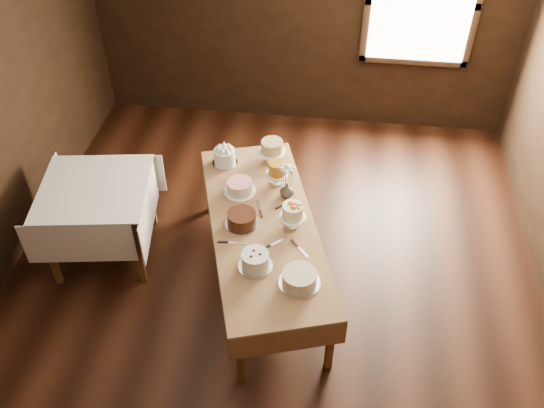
{
  "coord_description": "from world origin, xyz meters",
  "views": [
    {
      "loc": [
        0.47,
        -3.39,
        4.18
      ],
      "look_at": [
        0.0,
        0.2,
        0.95
      ],
      "focal_mm": 38.24,
      "sensor_mm": 36.0,
      "label": 1
    }
  ],
  "objects": [
    {
      "name": "floor",
      "position": [
        0.0,
        0.0,
        0.0
      ],
      "size": [
        5.0,
        6.0,
        0.01
      ],
      "primitive_type": "cube",
      "color": "black",
      "rests_on": "ground"
    },
    {
      "name": "wall_back",
      "position": [
        0.0,
        3.0,
        1.4
      ],
      "size": [
        5.0,
        0.02,
        2.8
      ],
      "primitive_type": "cube",
      "color": "black",
      "rests_on": "ground"
    },
    {
      "name": "window",
      "position": [
        1.3,
        2.94,
        1.6
      ],
      "size": [
        1.1,
        0.05,
        1.3
      ],
      "primitive_type": "cube",
      "color": "#FFEABF",
      "rests_on": "wall_back"
    },
    {
      "name": "display_table",
      "position": [
        -0.08,
        0.21,
        0.65
      ],
      "size": [
        1.53,
        2.43,
        0.7
      ],
      "rotation": [
        0.0,
        0.0,
        0.31
      ],
      "color": "#50351D",
      "rests_on": "ground"
    },
    {
      "name": "side_table",
      "position": [
        -1.65,
        0.35,
        0.72
      ],
      "size": [
        1.11,
        1.11,
        0.82
      ],
      "rotation": [
        0.0,
        0.0,
        0.16
      ],
      "color": "#50351D",
      "rests_on": "ground"
    },
    {
      "name": "cake_meringue",
      "position": [
        -0.57,
        1.01,
        0.78
      ],
      "size": [
        0.28,
        0.28,
        0.16
      ],
      "color": "silver",
      "rests_on": "display_table"
    },
    {
      "name": "cake_speckled",
      "position": [
        -0.12,
        1.12,
        0.81
      ],
      "size": [
        0.29,
        0.29,
        0.24
      ],
      "color": "white",
      "rests_on": "display_table"
    },
    {
      "name": "cake_lattice",
      "position": [
        -0.35,
        0.6,
        0.75
      ],
      "size": [
        0.3,
        0.3,
        0.11
      ],
      "color": "white",
      "rests_on": "display_table"
    },
    {
      "name": "cake_caramel",
      "position": [
        -0.03,
        0.78,
        0.81
      ],
      "size": [
        0.21,
        0.21,
        0.25
      ],
      "color": "white",
      "rests_on": "display_table"
    },
    {
      "name": "cake_chocolate",
      "position": [
        -0.26,
        0.19,
        0.76
      ],
      "size": [
        0.32,
        0.32,
        0.12
      ],
      "color": "silver",
      "rests_on": "display_table"
    },
    {
      "name": "cake_flowers",
      "position": [
        0.17,
        0.22,
        0.81
      ],
      "size": [
        0.24,
        0.24,
        0.24
      ],
      "color": "white",
      "rests_on": "display_table"
    },
    {
      "name": "cake_swirl",
      "position": [
        -0.07,
        -0.29,
        0.77
      ],
      "size": [
        0.3,
        0.3,
        0.14
      ],
      "color": "silver",
      "rests_on": "display_table"
    },
    {
      "name": "cake_cream",
      "position": [
        0.3,
        -0.42,
        0.76
      ],
      "size": [
        0.33,
        0.33,
        0.12
      ],
      "color": "silver",
      "rests_on": "display_table"
    },
    {
      "name": "cake_server_a",
      "position": [
        0.08,
        0.01,
        0.71
      ],
      "size": [
        0.2,
        0.18,
        0.01
      ],
      "primitive_type": "cube",
      "rotation": [
        0.0,
        0.0,
        0.72
      ],
      "color": "silver",
      "rests_on": "display_table"
    },
    {
      "name": "cake_server_b",
      "position": [
        0.29,
        -0.08,
        0.71
      ],
      "size": [
        0.18,
        0.2,
        0.01
      ],
      "primitive_type": "cube",
      "rotation": [
        0.0,
        0.0,
        -0.84
      ],
      "color": "silver",
      "rests_on": "display_table"
    },
    {
      "name": "cake_server_c",
      "position": [
        -0.15,
        0.44,
        0.71
      ],
      "size": [
        0.1,
        0.24,
        0.01
      ],
      "primitive_type": "cube",
      "rotation": [
        0.0,
        0.0,
        1.89
      ],
      "color": "silver",
      "rests_on": "display_table"
    },
    {
      "name": "cake_server_d",
      "position": [
        0.12,
        0.53,
        0.71
      ],
      "size": [
        0.19,
        0.19,
        0.01
      ],
      "primitive_type": "cube",
      "rotation": [
        0.0,
        0.0,
        0.78
      ],
      "color": "silver",
      "rests_on": "display_table"
    },
    {
      "name": "cake_server_e",
      "position": [
        -0.26,
        -0.05,
        0.71
      ],
      "size": [
        0.24,
        0.05,
        0.01
      ],
      "primitive_type": "cube",
      "rotation": [
        0.0,
        0.0,
        0.09
      ],
      "color": "silver",
      "rests_on": "display_table"
    },
    {
      "name": "flower_vase",
      "position": [
        0.08,
        0.6,
        0.77
      ],
      "size": [
        0.17,
        0.17,
        0.14
      ],
      "primitive_type": "imported",
      "rotation": [
        0.0,
        0.0,
        5.97
      ],
      "color": "#2D2823",
      "rests_on": "display_table"
    },
    {
      "name": "flower_bouquet",
      "position": [
        0.08,
        0.6,
        0.96
      ],
      "size": [
        0.14,
        0.14,
        0.2
      ],
      "primitive_type": null,
      "color": "white",
      "rests_on": "flower_vase"
    }
  ]
}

